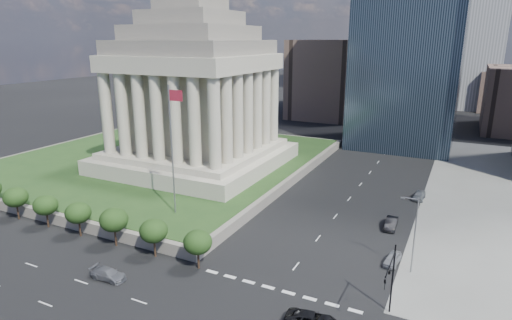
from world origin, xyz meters
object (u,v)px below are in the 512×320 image
Objects in this scene: parked_sedan_mid at (391,223)px; parked_sedan_far at (419,195)px; traffic_signal_ne at (391,277)px; flagpole at (173,144)px; parked_sedan_near at (393,259)px; suv_grey at (108,274)px; war_memorial at (194,74)px; street_lamp_north at (414,231)px.

parked_sedan_mid is 1.04× the size of parked_sedan_far.
flagpole is at bearing 163.29° from traffic_signal_ne.
parked_sedan_near is at bearing -87.95° from parked_sedan_far.
flagpole reaches higher than traffic_signal_ne.
traffic_signal_ne is 1.96× the size of parked_sedan_near.
flagpole is 21.24m from suv_grey.
flagpole is 35.22m from parked_sedan_near.
war_memorial is at bearing 160.62° from parked_sedan_near.
parked_sedan_mid reaches higher than parked_sedan_near.
suv_grey is (-32.78, -18.06, -4.97)m from street_lamp_north.
traffic_signal_ne is at bearing -36.42° from war_memorial.
parked_sedan_near reaches higher than suv_grey.
war_memorial reaches higher than parked_sedan_mid.
traffic_signal_ne is at bearing -80.27° from suv_grey.
suv_grey is at bearing -168.06° from traffic_signal_ne.
parked_sedan_far is at bearing -36.43° from suv_grey.
flagpole is 35.95m from street_lamp_north.
street_lamp_north reaches higher than traffic_signal_ne.
flagpole is 2.00× the size of street_lamp_north.
parked_sedan_far is at bearing 78.53° from parked_sedan_mid.
parked_sedan_near is (32.88, 2.21, -12.42)m from flagpole.
flagpole is 35.82m from parked_sedan_mid.
parked_sedan_mid is at bearing 23.55° from flagpole.
traffic_signal_ne reaches higher than parked_sedan_far.
flagpole is 2.50× the size of traffic_signal_ne.
parked_sedan_mid is (43.00, -10.56, -20.62)m from war_memorial.
parked_sedan_near is at bearing 96.59° from traffic_signal_ne.
street_lamp_north is 2.10× the size of parked_sedan_mid.
parked_sedan_mid is at bearing -45.22° from suv_grey.
war_memorial is 54.92m from street_lamp_north.
parked_sedan_near is at bearing -81.64° from parked_sedan_mid.
street_lamp_north is at bearing -63.35° from suv_grey.
war_memorial is 54.16m from parked_sedan_near.
suv_grey is at bearing -141.30° from parked_sedan_near.
parked_sedan_far reaches higher than parked_sedan_near.
flagpole is at bearing 5.72° from suv_grey.
flagpole reaches higher than parked_sedan_mid.
parked_sedan_near is 11.42m from parked_sedan_mid.
traffic_signal_ne reaches higher than parked_sedan_near.
traffic_signal_ne is at bearing -76.98° from parked_sedan_near.
street_lamp_north is at bearing 1.63° from flagpole.
suv_grey is at bearing -82.08° from flagpole.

